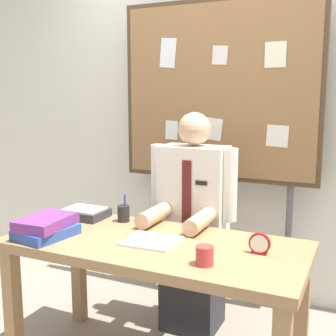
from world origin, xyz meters
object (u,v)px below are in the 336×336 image
(desk, at_px, (155,260))
(book_stack, at_px, (46,227))
(open_notebook, at_px, (151,241))
(paper_tray, at_px, (85,213))
(pen_holder, at_px, (124,213))
(bulletin_board, at_px, (218,95))
(coffee_mug, at_px, (205,256))
(desk_clock, at_px, (260,244))
(person, at_px, (193,231))

(desk, relative_size, book_stack, 4.72)
(open_notebook, distance_m, paper_tray, 0.61)
(book_stack, xyz_separation_m, pen_holder, (0.22, 0.41, -0.00))
(desk, xyz_separation_m, bulletin_board, (0.00, 0.96, 0.83))
(pen_holder, xyz_separation_m, paper_tray, (-0.25, -0.03, -0.02))
(book_stack, height_order, pen_holder, pen_holder)
(book_stack, height_order, coffee_mug, book_stack)
(coffee_mug, bearing_deg, pen_holder, 147.32)
(open_notebook, distance_m, desk_clock, 0.53)
(book_stack, height_order, open_notebook, book_stack)
(open_notebook, xyz_separation_m, paper_tray, (-0.56, 0.23, 0.02))
(person, distance_m, book_stack, 0.89)
(bulletin_board, distance_m, paper_tray, 1.18)
(book_stack, height_order, desk_clock, book_stack)
(open_notebook, bearing_deg, bulletin_board, 89.43)
(desk, distance_m, bulletin_board, 1.27)
(person, relative_size, book_stack, 4.25)
(bulletin_board, bearing_deg, person, -90.01)
(bulletin_board, distance_m, pen_holder, 1.04)
(desk, height_order, open_notebook, open_notebook)
(open_notebook, distance_m, pen_holder, 0.40)
(person, relative_size, pen_holder, 8.47)
(book_stack, height_order, paper_tray, book_stack)
(desk_clock, bearing_deg, coffee_mug, -128.10)
(open_notebook, bearing_deg, coffee_mug, -25.66)
(person, xyz_separation_m, bulletin_board, (0.00, 0.44, 0.83))
(desk, xyz_separation_m, pen_holder, (-0.32, 0.23, 0.15))
(desk, distance_m, open_notebook, 0.11)
(person, xyz_separation_m, desk_clock, (0.52, -0.47, 0.14))
(desk_clock, bearing_deg, bulletin_board, 119.60)
(desk, xyz_separation_m, desk_clock, (0.52, 0.05, 0.14))
(desk_clock, xyz_separation_m, coffee_mug, (-0.18, -0.23, -0.00))
(coffee_mug, xyz_separation_m, paper_tray, (-0.91, 0.39, -0.01))
(desk_clock, bearing_deg, desk, -174.60)
(bulletin_board, distance_m, open_notebook, 1.22)
(open_notebook, relative_size, desk_clock, 2.61)
(person, height_order, desk_clock, person)
(pen_holder, height_order, paper_tray, pen_holder)
(paper_tray, bearing_deg, open_notebook, -21.78)
(open_notebook, xyz_separation_m, desk_clock, (0.53, 0.07, 0.04))
(book_stack, distance_m, pen_holder, 0.47)
(pen_holder, relative_size, paper_tray, 0.62)
(person, xyz_separation_m, coffee_mug, (0.33, -0.70, 0.14))
(person, bearing_deg, desk, -90.00)
(person, distance_m, open_notebook, 0.55)
(pen_holder, distance_m, paper_tray, 0.26)
(bulletin_board, relative_size, desk_clock, 20.83)
(desk, xyz_separation_m, coffee_mug, (0.33, -0.19, 0.14))
(open_notebook, bearing_deg, book_stack, -163.59)
(open_notebook, relative_size, pen_holder, 1.63)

